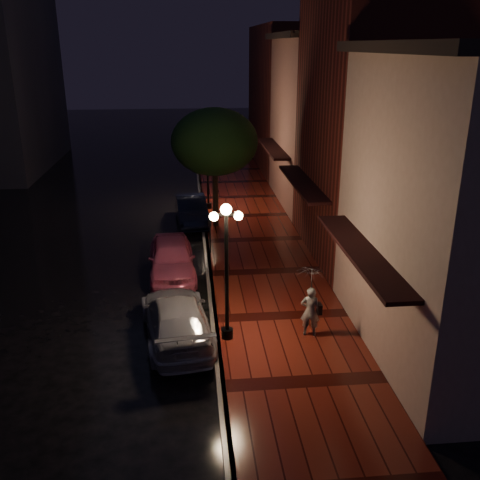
# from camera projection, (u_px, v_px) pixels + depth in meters

# --- Properties ---
(ground) EXTENTS (120.00, 120.00, 0.00)m
(ground) POSITION_uv_depth(u_px,v_px,m) (209.00, 277.00, 21.28)
(ground) COLOR black
(ground) RESTS_ON ground
(sidewalk) EXTENTS (4.50, 60.00, 0.15)m
(sidewalk) POSITION_uv_depth(u_px,v_px,m) (265.00, 273.00, 21.45)
(sidewalk) COLOR #4B130D
(sidewalk) RESTS_ON ground
(curb) EXTENTS (0.25, 60.00, 0.15)m
(curb) POSITION_uv_depth(u_px,v_px,m) (209.00, 275.00, 21.25)
(curb) COLOR #595451
(curb) RESTS_ON ground
(storefront_near) EXTENTS (5.00, 8.00, 8.50)m
(storefront_near) POSITION_uv_depth(u_px,v_px,m) (467.00, 215.00, 14.84)
(storefront_near) COLOR gray
(storefront_near) RESTS_ON ground
(storefront_mid) EXTENTS (5.00, 8.00, 11.00)m
(storefront_mid) POSITION_uv_depth(u_px,v_px,m) (375.00, 128.00, 21.89)
(storefront_mid) COLOR #511914
(storefront_mid) RESTS_ON ground
(storefront_far) EXTENTS (5.00, 8.00, 9.00)m
(storefront_far) POSITION_uv_depth(u_px,v_px,m) (326.00, 125.00, 29.71)
(storefront_far) COLOR #8C5951
(storefront_far) RESTS_ON ground
(storefront_extra) EXTENTS (5.00, 12.00, 10.00)m
(storefront_extra) POSITION_uv_depth(u_px,v_px,m) (292.00, 99.00, 38.88)
(storefront_extra) COLOR #511914
(storefront_extra) RESTS_ON ground
(streetlamp_near) EXTENTS (0.96, 0.36, 4.31)m
(streetlamp_near) POSITION_uv_depth(u_px,v_px,m) (227.00, 265.00, 15.74)
(streetlamp_near) COLOR black
(streetlamp_near) RESTS_ON sidewalk
(streetlamp_far) EXTENTS (0.96, 0.36, 4.31)m
(streetlamp_far) POSITION_uv_depth(u_px,v_px,m) (208.00, 165.00, 28.82)
(streetlamp_far) COLOR black
(streetlamp_far) RESTS_ON sidewalk
(street_tree) EXTENTS (4.16, 4.16, 5.80)m
(street_tree) POSITION_uv_depth(u_px,v_px,m) (215.00, 144.00, 25.47)
(street_tree) COLOR black
(street_tree) RESTS_ON sidewalk
(pink_car) EXTENTS (2.02, 4.51, 1.51)m
(pink_car) POSITION_uv_depth(u_px,v_px,m) (172.00, 258.00, 21.15)
(pink_car) COLOR #DD5B7F
(pink_car) RESTS_ON ground
(navy_car) EXTENTS (1.83, 4.33, 1.39)m
(navy_car) POSITION_uv_depth(u_px,v_px,m) (192.00, 210.00, 27.43)
(navy_car) COLOR black
(navy_car) RESTS_ON ground
(silver_car) EXTENTS (2.60, 5.08, 1.41)m
(silver_car) POSITION_uv_depth(u_px,v_px,m) (176.00, 319.00, 16.57)
(silver_car) COLOR #98989F
(silver_car) RESTS_ON ground
(woman_with_umbrella) EXTENTS (0.94, 0.96, 2.26)m
(woman_with_umbrella) POSITION_uv_depth(u_px,v_px,m) (311.00, 291.00, 16.25)
(woman_with_umbrella) COLOR silver
(woman_with_umbrella) RESTS_ON sidewalk
(parking_meter) EXTENTS (0.14, 0.11, 1.47)m
(parking_meter) POSITION_uv_depth(u_px,v_px,m) (210.00, 233.00, 23.04)
(parking_meter) COLOR black
(parking_meter) RESTS_ON sidewalk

